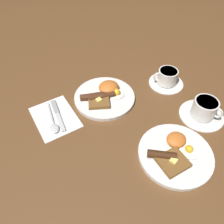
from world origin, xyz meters
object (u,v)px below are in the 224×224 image
(teacup_near, at_px, (167,78))
(spoon, at_px, (54,125))
(breakfast_plate_far, at_px, (175,153))
(teacup_far, at_px, (204,110))
(knife, at_px, (57,113))
(breakfast_plate_near, at_px, (104,96))

(teacup_near, relative_size, spoon, 0.93)
(breakfast_plate_far, distance_m, spoon, 0.42)
(breakfast_plate_far, xyz_separation_m, teacup_far, (-0.20, -0.07, 0.02))
(teacup_near, xyz_separation_m, teacup_far, (0.01, 0.21, 0.00))
(breakfast_plate_far, height_order, teacup_far, teacup_far)
(knife, height_order, spoon, spoon)
(teacup_far, bearing_deg, knife, -32.61)
(breakfast_plate_near, height_order, spoon, breakfast_plate_near)
(breakfast_plate_far, xyz_separation_m, knife, (0.25, -0.36, -0.01))
(breakfast_plate_near, xyz_separation_m, knife, (0.19, -0.02, -0.01))
(teacup_near, relative_size, teacup_far, 0.90)
(teacup_near, xyz_separation_m, knife, (0.46, -0.08, -0.02))
(teacup_near, bearing_deg, knife, -9.63)
(breakfast_plate_far, relative_size, spoon, 1.51)
(teacup_near, bearing_deg, spoon, -3.60)
(breakfast_plate_near, height_order, knife, breakfast_plate_near)
(breakfast_plate_near, relative_size, spoon, 1.53)
(breakfast_plate_far, bearing_deg, breakfast_plate_near, -80.62)
(knife, bearing_deg, breakfast_plate_near, 92.44)
(breakfast_plate_far, relative_size, teacup_far, 1.46)
(breakfast_plate_far, distance_m, teacup_far, 0.22)
(teacup_far, bearing_deg, teacup_near, -92.96)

